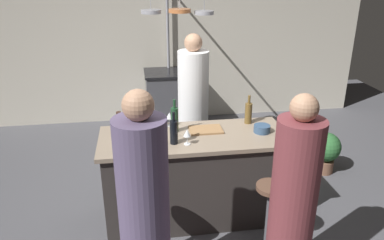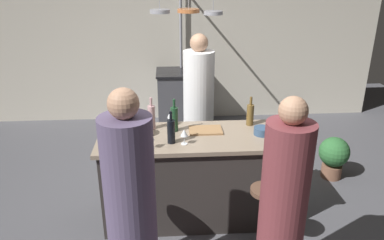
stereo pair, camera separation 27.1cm
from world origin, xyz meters
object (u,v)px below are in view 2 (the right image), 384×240
Objects in this scene: bar_stool_right at (263,219)px; mixing_bowl_steel at (144,131)px; mixing_bowl_blue at (262,131)px; bar_stool_left at (137,225)px; potted_plant at (334,155)px; stove_range at (182,98)px; chef at (199,111)px; guest_left at (131,211)px; wine_bottle_amber at (250,114)px; pepper_mill at (120,120)px; wine_bottle_rose at (152,117)px; wine_glass_near_right_guest at (150,137)px; wine_glass_by_chef at (184,133)px; cutting_board at (206,130)px; wine_bottle_green at (174,119)px; wine_bottle_dark at (171,131)px; guest_right at (283,210)px; wine_glass_near_left_guest at (170,116)px.

mixing_bowl_steel is at bearing 146.39° from bar_stool_right.
mixing_bowl_steel is (-1.12, 0.08, 0.00)m from mixing_bowl_blue.
potted_plant is (2.25, 1.27, -0.08)m from bar_stool_left.
chef reaches higher than stove_range.
mixing_bowl_blue is (0.53, -0.96, 0.14)m from chef.
guest_left reaches higher than mixing_bowl_blue.
wine_bottle_amber is (1.10, 1.24, 0.23)m from guest_left.
stove_range is 2.37m from wine_bottle_amber.
pepper_mill reaches higher than bar_stool_left.
potted_plant is 2.30m from wine_bottle_rose.
mixing_bowl_steel is at bearing -171.06° from wine_bottle_amber.
guest_left is at bearing -131.73° from wine_bottle_amber.
wine_glass_near_right_guest is at bearing 72.03° from bar_stool_left.
wine_glass_near_right_guest is 1.00× the size of wine_glass_by_chef.
cutting_board is 2.19× the size of wine_glass_near_right_guest.
wine_bottle_dark is at bearing -97.63° from wine_bottle_green.
wine_glass_near_right_guest is at bearing -167.83° from mixing_bowl_blue.
wine_glass_near_right_guest is at bearing 81.15° from guest_left.
bar_stool_right is 3.24× the size of pepper_mill.
wine_bottle_green reaches higher than wine_bottle_dark.
cutting_board is 0.37m from wine_glass_by_chef.
bar_stool_right is (1.07, 0.39, -0.41)m from guest_left.
guest_left is 1.05× the size of guest_right.
wine_bottle_green is (-0.77, -0.10, 0.01)m from wine_bottle_amber.
potted_plant is at bearing 22.01° from wine_bottle_dark.
mixing_bowl_blue is at bearing -148.43° from potted_plant.
wine_glass_near_left_guest reaches higher than stove_range.
pepper_mill is (-2.44, -0.46, 0.71)m from potted_plant.
cutting_board is at bearing 3.76° from mixing_bowl_steel.
guest_right is at bearing -56.48° from wine_bottle_green.
guest_left reaches higher than bar_stool_left.
guest_right reaches higher than wine_glass_near_right_guest.
pepper_mill is 1.44× the size of wine_glass_near_left_guest.
mixing_bowl_steel is at bearing 134.19° from guest_right.
wine_glass_near_right_guest is at bearing -146.42° from cutting_board.
wine_bottle_dark is 2.08× the size of wine_glass_near_left_guest.
bar_stool_left is 2.28× the size of wine_bottle_amber.
wine_glass_by_chef is 0.89× the size of mixing_bowl_steel.
wine_bottle_green reaches higher than wine_bottle_amber.
bar_stool_left is 2.08× the size of wine_bottle_green.
bar_stool_right is 1.31× the size of potted_plant.
guest_right is 1.27m from wine_bottle_amber.
wine_glass_near_left_guest and wine_glass_by_chef have the same top height.
pepper_mill is (-0.83, 0.09, 0.10)m from cutting_board.
cutting_board is 0.84m from pepper_mill.
wine_bottle_dark is at bearing -89.77° from wine_glass_near_left_guest.
guest_left reaches higher than wine_glass_by_chef.
guest_right is at bearing -124.98° from potted_plant.
guest_right reaches higher than wine_bottle_rose.
chef is at bearing 105.40° from bar_stool_right.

